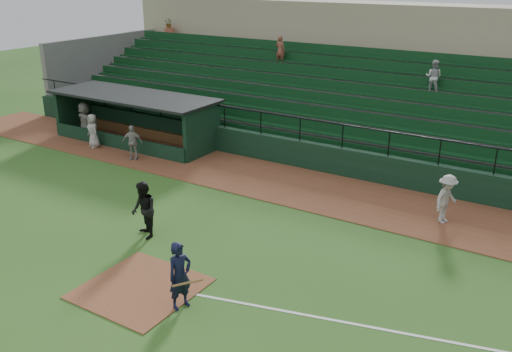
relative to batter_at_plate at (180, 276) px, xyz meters
The scene contains 12 objects.
ground 2.08m from the batter_at_plate, 144.71° to the left, with size 90.00×90.00×0.00m, color #2C581C.
warning_track 9.24m from the batter_at_plate, 99.49° to the left, with size 40.00×4.00×0.03m, color brown.
home_plate_dirt 1.77m from the batter_at_plate, behind, with size 3.00×3.00×0.03m, color brown.
foul_line 6.93m from the batter_at_plate, 19.33° to the left, with size 18.00×0.09×0.01m, color white.
stadium_structure 17.65m from the batter_at_plate, 94.95° to the left, with size 38.00×13.08×6.40m.
dugout 15.50m from the batter_at_plate, 136.66° to the left, with size 8.90×3.20×2.42m.
batter_at_plate is the anchor object (origin of this frame).
umpire 4.35m from the batter_at_plate, 144.90° to the left, with size 0.92×0.72×1.90m, color black.
runner 9.84m from the batter_at_plate, 63.03° to the left, with size 1.12×0.64×1.73m, color #AAA59F.
dugout_player_a 12.37m from the batter_at_plate, 139.49° to the left, with size 0.94×0.39×1.60m, color #A5A09A.
dugout_player_b 14.88m from the batter_at_plate, 145.82° to the left, with size 0.81×0.53×1.66m, color #A9A49E.
dugout_player_c 16.46m from the batter_at_plate, 146.32° to the left, with size 1.79×0.57×1.93m, color #A19D97.
Camera 1 is at (9.67, -10.44, 8.29)m, focal length 38.79 mm.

